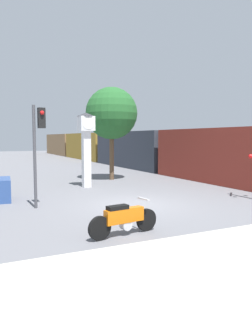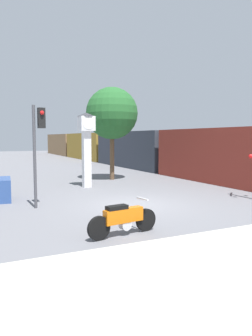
{
  "view_description": "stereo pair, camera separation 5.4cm",
  "coord_description": "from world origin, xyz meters",
  "px_view_note": "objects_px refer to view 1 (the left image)",
  "views": [
    {
      "loc": [
        -6.2,
        -12.06,
        2.81
      ],
      "look_at": [
        0.31,
        1.33,
        1.43
      ],
      "focal_mm": 35.0,
      "sensor_mm": 36.0,
      "label": 1
    },
    {
      "loc": [
        -6.15,
        -12.09,
        2.81
      ],
      "look_at": [
        0.31,
        1.33,
        1.43
      ],
      "focal_mm": 35.0,
      "sensor_mm": 36.0,
      "label": 2
    }
  ],
  "objects_px": {
    "motorcycle": "(124,219)",
    "traffic_light": "(38,138)",
    "freight_train": "(108,147)",
    "clock_tower": "(86,138)",
    "street_tree": "(111,114)"
  },
  "relations": [
    {
      "from": "clock_tower",
      "to": "street_tree",
      "type": "distance_m",
      "value": 3.97
    },
    {
      "from": "traffic_light",
      "to": "street_tree",
      "type": "xyz_separation_m",
      "value": [
        6.17,
        6.95,
        1.59
      ]
    },
    {
      "from": "motorcycle",
      "to": "traffic_light",
      "type": "height_order",
      "value": "traffic_light"
    },
    {
      "from": "traffic_light",
      "to": "motorcycle",
      "type": "bearing_deg",
      "value": -73.56
    },
    {
      "from": "clock_tower",
      "to": "motorcycle",
      "type": "bearing_deg",
      "value": -102.64
    },
    {
      "from": "traffic_light",
      "to": "freight_train",
      "type": "bearing_deg",
      "value": 60.84
    },
    {
      "from": "traffic_light",
      "to": "clock_tower",
      "type": "bearing_deg",
      "value": 51.68
    },
    {
      "from": "motorcycle",
      "to": "street_tree",
      "type": "bearing_deg",
      "value": 59.16
    },
    {
      "from": "clock_tower",
      "to": "street_tree",
      "type": "xyz_separation_m",
      "value": [
        2.64,
        2.49,
        1.61
      ]
    },
    {
      "from": "freight_train",
      "to": "traffic_light",
      "type": "xyz_separation_m",
      "value": [
        -12.03,
        -21.56,
        1.12
      ]
    },
    {
      "from": "clock_tower",
      "to": "street_tree",
      "type": "relative_size",
      "value": 0.69
    },
    {
      "from": "street_tree",
      "to": "motorcycle",
      "type": "bearing_deg",
      "value": -111.83
    },
    {
      "from": "clock_tower",
      "to": "traffic_light",
      "type": "relative_size",
      "value": 1.03
    },
    {
      "from": "clock_tower",
      "to": "street_tree",
      "type": "bearing_deg",
      "value": 43.31
    },
    {
      "from": "clock_tower",
      "to": "traffic_light",
      "type": "xyz_separation_m",
      "value": [
        -3.52,
        -4.46,
        0.02
      ]
    }
  ]
}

